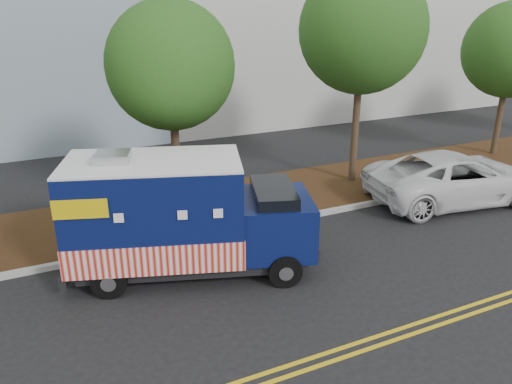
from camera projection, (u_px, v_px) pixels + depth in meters
name	position (u px, v px, depth m)	size (l,w,h in m)	color
ground	(223.00, 259.00, 13.44)	(120.00, 120.00, 0.00)	black
curb	(205.00, 236.00, 14.60)	(120.00, 0.18, 0.15)	#9E9E99
mulch_strip	(184.00, 211.00, 16.37)	(120.00, 4.00, 0.15)	black
centerline_near	(307.00, 359.00, 9.68)	(120.00, 0.10, 0.01)	gold
centerline_far	(314.00, 368.00, 9.46)	(120.00, 0.10, 0.01)	gold
tree_b	(171.00, 66.00, 14.43)	(3.76, 3.76, 6.65)	#38281C
tree_c	(362.00, 30.00, 17.06)	(4.38, 4.38, 7.78)	#38281C
tree_d	(511.00, 50.00, 20.68)	(3.93, 3.93, 6.58)	#38281C
sign_post	(171.00, 204.00, 13.96)	(0.06, 0.06, 2.40)	#473828
food_truck	(178.00, 219.00, 12.34)	(6.48, 4.00, 3.22)	black
white_car	(455.00, 178.00, 17.08)	(2.84, 6.17, 1.71)	white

